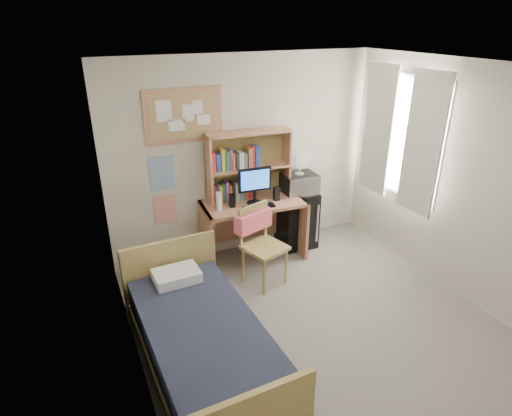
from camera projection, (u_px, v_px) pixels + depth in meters
name	position (u px, v px, depth m)	size (l,w,h in m)	color
floor	(328.00, 337.00, 4.36)	(3.60, 4.20, 0.02)	gray
ceiling	(351.00, 70.00, 3.29)	(3.60, 4.20, 0.02)	white
wall_back	(245.00, 158.00, 5.57)	(3.60, 0.04, 2.60)	beige
wall_left	(133.00, 267.00, 3.14)	(0.04, 4.20, 2.60)	beige
wall_right	(480.00, 191.00, 4.51)	(0.04, 4.20, 2.60)	beige
window_unit	(401.00, 137.00, 5.36)	(0.10, 1.40, 1.70)	white
curtain_left	(423.00, 145.00, 5.02)	(0.04, 0.55, 1.70)	silver
curtain_right	(378.00, 130.00, 5.68)	(0.04, 0.55, 1.70)	silver
bulletin_board	(184.00, 116.00, 5.00)	(0.94, 0.03, 0.64)	tan
poster_wave	(162.00, 173.00, 5.16)	(0.30, 0.01, 0.42)	#2A5CA9
poster_japan	(165.00, 209.00, 5.35)	(0.28, 0.01, 0.36)	red
desk	(253.00, 230.00, 5.63)	(1.31, 0.66, 0.82)	tan
desk_chair	(265.00, 247.00, 5.05)	(0.49, 0.49, 0.99)	tan
mini_fridge	(297.00, 218.00, 5.97)	(0.47, 0.47, 0.80)	black
bed	(204.00, 347.00, 3.83)	(0.97, 1.94, 0.53)	#1B1F31
hutch	(249.00, 165.00, 5.41)	(1.07, 0.27, 0.88)	tan
monitor	(255.00, 187.00, 5.32)	(0.43, 0.03, 0.45)	black
keyboard	(259.00, 207.00, 5.28)	(0.40, 0.13, 0.02)	black
speaker_left	(232.00, 201.00, 5.28)	(0.07, 0.07, 0.17)	black
speaker_right	(277.00, 194.00, 5.47)	(0.07, 0.07, 0.18)	black
water_bottle	(219.00, 201.00, 5.17)	(0.07, 0.07, 0.23)	white
hoodie	(253.00, 221.00, 5.08)	(0.49, 0.15, 0.23)	#FF6172
microwave	(299.00, 183.00, 5.74)	(0.45, 0.34, 0.26)	#B7B7BC
desk_fan	(300.00, 163.00, 5.62)	(0.24, 0.24, 0.30)	white
pillow	(177.00, 276.00, 4.32)	(0.45, 0.32, 0.11)	white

